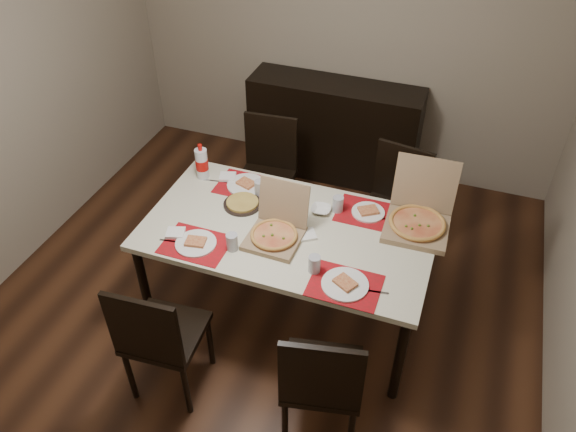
{
  "coord_description": "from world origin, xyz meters",
  "views": [
    {
      "loc": [
        1.09,
        -2.45,
        3.04
      ],
      "look_at": [
        0.19,
        0.06,
        0.85
      ],
      "focal_mm": 35.0,
      "sensor_mm": 36.0,
      "label": 1
    }
  ],
  "objects_px": {
    "soda_bottle": "(202,164)",
    "dining_table": "(288,236)",
    "chair_far_left": "(267,170)",
    "sideboard": "(334,131)",
    "chair_near_left": "(159,336)",
    "dip_bowl": "(321,210)",
    "chair_far_right": "(394,203)",
    "pizza_box_center": "(276,231)",
    "chair_near_right": "(322,380)"
  },
  "relations": [
    {
      "from": "chair_near_left",
      "to": "chair_near_right",
      "type": "height_order",
      "value": "same"
    },
    {
      "from": "chair_near_right",
      "to": "soda_bottle",
      "type": "xyz_separation_m",
      "value": [
        -1.23,
        1.14,
        0.35
      ]
    },
    {
      "from": "dining_table",
      "to": "chair_far_right",
      "type": "distance_m",
      "value": 0.97
    },
    {
      "from": "chair_far_left",
      "to": "chair_far_right",
      "type": "xyz_separation_m",
      "value": [
        1.03,
        -0.08,
        0.0
      ]
    },
    {
      "from": "chair_near_right",
      "to": "dip_bowl",
      "type": "height_order",
      "value": "chair_near_right"
    },
    {
      "from": "sideboard",
      "to": "chair_near_right",
      "type": "relative_size",
      "value": 1.61
    },
    {
      "from": "sideboard",
      "to": "pizza_box_center",
      "type": "distance_m",
      "value": 1.87
    },
    {
      "from": "soda_bottle",
      "to": "chair_far_left",
      "type": "bearing_deg",
      "value": 64.96
    },
    {
      "from": "chair_near_right",
      "to": "chair_far_right",
      "type": "height_order",
      "value": "same"
    },
    {
      "from": "sideboard",
      "to": "dining_table",
      "type": "distance_m",
      "value": 1.75
    },
    {
      "from": "chair_near_left",
      "to": "pizza_box_center",
      "type": "height_order",
      "value": "pizza_box_center"
    },
    {
      "from": "dip_bowl",
      "to": "soda_bottle",
      "type": "relative_size",
      "value": 0.48
    },
    {
      "from": "sideboard",
      "to": "dip_bowl",
      "type": "bearing_deg",
      "value": -77.4
    },
    {
      "from": "sideboard",
      "to": "dining_table",
      "type": "bearing_deg",
      "value": -83.71
    },
    {
      "from": "sideboard",
      "to": "chair_far_left",
      "type": "relative_size",
      "value": 1.61
    },
    {
      "from": "chair_near_left",
      "to": "chair_far_left",
      "type": "relative_size",
      "value": 1.0
    },
    {
      "from": "chair_far_left",
      "to": "dip_bowl",
      "type": "distance_m",
      "value": 0.94
    },
    {
      "from": "dining_table",
      "to": "sideboard",
      "type": "bearing_deg",
      "value": 96.29
    },
    {
      "from": "chair_near_left",
      "to": "chair_far_right",
      "type": "bearing_deg",
      "value": 58.83
    },
    {
      "from": "chair_near_left",
      "to": "chair_far_left",
      "type": "xyz_separation_m",
      "value": [
        -0.03,
        1.74,
        0.0
      ]
    },
    {
      "from": "chair_near_right",
      "to": "chair_near_left",
      "type": "bearing_deg",
      "value": -177.66
    },
    {
      "from": "chair_near_right",
      "to": "chair_far_left",
      "type": "height_order",
      "value": "same"
    },
    {
      "from": "chair_far_right",
      "to": "dip_bowl",
      "type": "height_order",
      "value": "chair_far_right"
    },
    {
      "from": "chair_near_left",
      "to": "chair_far_right",
      "type": "distance_m",
      "value": 1.93
    },
    {
      "from": "chair_near_left",
      "to": "soda_bottle",
      "type": "xyz_separation_m",
      "value": [
        -0.28,
        1.18,
        0.35
      ]
    },
    {
      "from": "pizza_box_center",
      "to": "soda_bottle",
      "type": "bearing_deg",
      "value": 149.01
    },
    {
      "from": "chair_near_left",
      "to": "dining_table",
      "type": "bearing_deg",
      "value": 61.71
    },
    {
      "from": "sideboard",
      "to": "chair_far_left",
      "type": "bearing_deg",
      "value": -109.41
    },
    {
      "from": "soda_bottle",
      "to": "dining_table",
      "type": "bearing_deg",
      "value": -23.18
    },
    {
      "from": "soda_bottle",
      "to": "sideboard",
      "type": "bearing_deg",
      "value": 68.32
    },
    {
      "from": "chair_far_right",
      "to": "sideboard",
      "type": "bearing_deg",
      "value": 127.91
    },
    {
      "from": "chair_near_left",
      "to": "soda_bottle",
      "type": "distance_m",
      "value": 1.27
    },
    {
      "from": "dip_bowl",
      "to": "chair_far_left",
      "type": "bearing_deg",
      "value": 134.51
    },
    {
      "from": "dining_table",
      "to": "chair_near_right",
      "type": "relative_size",
      "value": 1.94
    },
    {
      "from": "sideboard",
      "to": "dip_bowl",
      "type": "distance_m",
      "value": 1.56
    },
    {
      "from": "chair_far_right",
      "to": "pizza_box_center",
      "type": "bearing_deg",
      "value": -122.75
    },
    {
      "from": "pizza_box_center",
      "to": "sideboard",
      "type": "bearing_deg",
      "value": 94.68
    },
    {
      "from": "sideboard",
      "to": "dining_table",
      "type": "height_order",
      "value": "sideboard"
    },
    {
      "from": "sideboard",
      "to": "soda_bottle",
      "type": "distance_m",
      "value": 1.57
    },
    {
      "from": "chair_far_left",
      "to": "soda_bottle",
      "type": "relative_size",
      "value": 3.51
    },
    {
      "from": "sideboard",
      "to": "chair_far_right",
      "type": "bearing_deg",
      "value": -52.09
    },
    {
      "from": "chair_far_right",
      "to": "pizza_box_center",
      "type": "relative_size",
      "value": 2.54
    },
    {
      "from": "chair_near_left",
      "to": "soda_bottle",
      "type": "relative_size",
      "value": 3.51
    },
    {
      "from": "chair_far_left",
      "to": "pizza_box_center",
      "type": "bearing_deg",
      "value": -65.34
    },
    {
      "from": "chair_far_left",
      "to": "chair_far_right",
      "type": "bearing_deg",
      "value": -4.57
    },
    {
      "from": "dining_table",
      "to": "soda_bottle",
      "type": "xyz_separation_m",
      "value": [
        -0.75,
        0.32,
        0.18
      ]
    },
    {
      "from": "sideboard",
      "to": "chair_near_left",
      "type": "relative_size",
      "value": 1.61
    },
    {
      "from": "dining_table",
      "to": "soda_bottle",
      "type": "height_order",
      "value": "soda_bottle"
    },
    {
      "from": "chair_far_right",
      "to": "pizza_box_center",
      "type": "xyz_separation_m",
      "value": [
        -0.58,
        -0.9,
        0.29
      ]
    },
    {
      "from": "chair_far_left",
      "to": "sideboard",
      "type": "bearing_deg",
      "value": 70.59
    }
  ]
}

